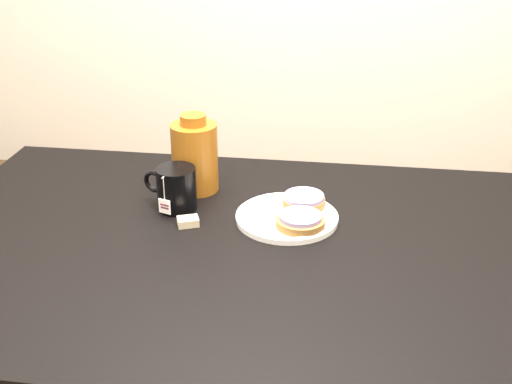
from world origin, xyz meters
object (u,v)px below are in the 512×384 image
table (245,277)px  plate (287,217)px  bagel_back (304,200)px  bagel_package (195,156)px  mug (176,188)px  teabag_pouch (188,222)px  bagel_front (300,221)px

table → plate: size_ratio=6.21×
bagel_back → bagel_package: 0.28m
bagel_back → mug: bearing=-174.1°
plate → mug: size_ratio=1.59×
table → bagel_back: bearing=56.4°
table → teabag_pouch: size_ratio=31.11×
plate → bagel_front: size_ratio=1.71×
bagel_package → table: bearing=-57.1°
teabag_pouch → bagel_package: bearing=97.5°
plate → bagel_package: bagel_package is taller
table → plate: (0.08, 0.11, 0.09)m
mug → teabag_pouch: (0.04, -0.08, -0.04)m
bagel_front → bagel_package: bagel_package is taller
table → plate: plate is taller
plate → bagel_back: 0.06m
table → teabag_pouch: 0.17m
bagel_back → bagel_package: bagel_package is taller
plate → bagel_package: 0.28m
table → mug: size_ratio=9.87×
teabag_pouch → table: bearing=-24.4°
plate → bagel_package: (-0.23, 0.13, 0.08)m
bagel_back → teabag_pouch: 0.27m
bagel_front → bagel_back: bearing=89.7°
bagel_back → bagel_front: (-0.00, -0.10, -0.00)m
bagel_back → mug: size_ratio=0.91×
teabag_pouch → mug: bearing=120.6°
bagel_package → bagel_back: bearing=-16.1°
plate → table: bearing=-123.9°
bagel_front → teabag_pouch: (-0.24, -0.01, -0.02)m
table → teabag_pouch: teabag_pouch is taller
mug → plate: bearing=13.8°
mug → teabag_pouch: mug is taller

